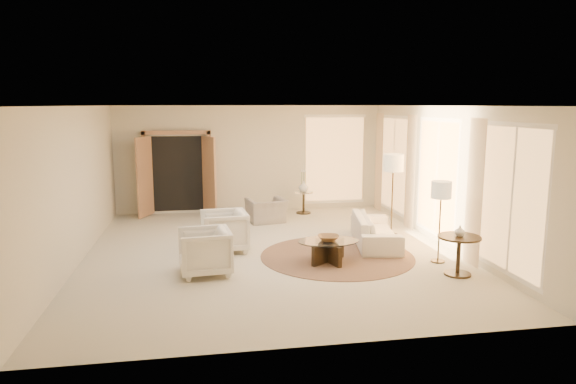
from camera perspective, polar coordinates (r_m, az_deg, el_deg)
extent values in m
cube|color=beige|center=(10.04, -1.88, -6.70)|extent=(7.00, 8.00, 0.02)
cube|color=white|center=(9.63, -1.97, 9.55)|extent=(7.00, 8.00, 0.02)
cube|color=beige|center=(13.68, -4.20, 3.70)|extent=(7.00, 0.04, 2.80)
cube|color=beige|center=(5.87, 3.40, -4.36)|extent=(7.00, 0.04, 2.80)
cube|color=beige|center=(9.90, -22.43, 0.69)|extent=(0.04, 8.00, 2.80)
cube|color=beige|center=(10.78, 16.85, 1.69)|extent=(0.04, 8.00, 2.80)
cube|color=#A87955|center=(13.56, -12.16, 2.09)|extent=(1.80, 0.12, 2.16)
cube|color=#A87955|center=(13.36, -15.63, 1.62)|extent=(0.35, 0.66, 2.00)
cube|color=#A87955|center=(13.29, -8.75, 1.82)|extent=(0.35, 0.66, 2.00)
cylinder|color=#40281C|center=(9.79, 5.47, -7.08)|extent=(3.13, 3.13, 0.01)
imported|color=white|center=(10.64, 9.67, -4.19)|extent=(1.15, 2.14, 0.59)
imported|color=white|center=(10.06, -7.11, -4.10)|extent=(0.86, 0.91, 0.87)
imported|color=white|center=(8.76, -9.25, -6.32)|extent=(0.85, 0.90, 0.85)
imported|color=gray|center=(12.42, -2.43, -1.64)|extent=(0.98, 0.74, 0.77)
cube|color=black|center=(9.36, 4.49, -6.71)|extent=(0.30, 0.82, 0.37)
cube|color=black|center=(9.36, 4.49, -6.71)|extent=(0.71, 0.55, 0.37)
cylinder|color=white|center=(9.30, 4.50, -5.45)|extent=(1.41, 1.41, 0.02)
cylinder|color=black|center=(9.18, 18.30, -8.63)|extent=(0.44, 0.44, 0.03)
cylinder|color=black|center=(9.09, 18.41, -6.77)|extent=(0.07, 0.07, 0.63)
cylinder|color=black|center=(9.00, 18.52, -4.77)|extent=(0.71, 0.71, 0.03)
cylinder|color=black|center=(13.50, 1.73, -2.32)|extent=(0.38, 0.38, 0.03)
cylinder|color=black|center=(13.45, 1.74, -1.20)|extent=(0.06, 0.06, 0.55)
cylinder|color=white|center=(13.40, 1.74, 0.00)|extent=(0.50, 0.50, 0.03)
cylinder|color=black|center=(11.46, 11.37, -4.68)|extent=(0.30, 0.30, 0.03)
cylinder|color=black|center=(11.30, 11.49, -1.05)|extent=(0.03, 0.03, 1.51)
cylinder|color=beige|center=(11.17, 11.64, 3.20)|extent=(0.43, 0.43, 0.37)
cylinder|color=black|center=(9.79, 16.30, -7.38)|extent=(0.25, 0.25, 0.03)
cylinder|color=black|center=(9.64, 16.47, -3.87)|extent=(0.03, 0.03, 1.26)
cylinder|color=beige|center=(9.50, 16.68, 0.24)|extent=(0.36, 0.36, 0.31)
imported|color=brown|center=(9.29, 4.51, -5.11)|extent=(0.45, 0.45, 0.09)
imported|color=white|center=(8.98, 18.55, -4.15)|extent=(0.21, 0.21, 0.18)
imported|color=white|center=(13.38, 1.75, 0.62)|extent=(0.30, 0.30, 0.27)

